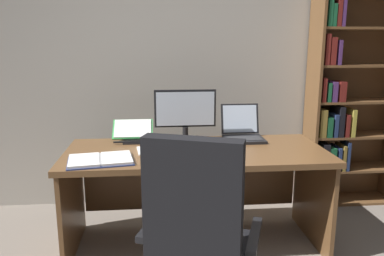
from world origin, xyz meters
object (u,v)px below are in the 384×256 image
(office_chair, at_px, (198,248))
(open_binder, at_px, (100,160))
(notepad, at_px, (148,151))
(computer_mouse, at_px, (234,153))
(pen, at_px, (151,149))
(bookshelf, at_px, (345,106))
(laptop, at_px, (243,132))
(desk, at_px, (195,172))
(monitor, at_px, (185,115))
(keyboard, at_px, (190,155))
(reading_stand_with_book, at_px, (133,131))

(office_chair, height_order, open_binder, office_chair)
(office_chair, bearing_deg, notepad, 127.11)
(computer_mouse, xyz_separation_m, pen, (-0.56, 0.16, -0.01))
(office_chair, bearing_deg, bookshelf, 65.24)
(pen, bearing_deg, open_binder, -146.90)
(laptop, bearing_deg, office_chair, -113.02)
(bookshelf, height_order, laptop, bookshelf)
(office_chair, relative_size, open_binder, 2.37)
(open_binder, xyz_separation_m, pen, (0.32, 0.21, 0.00))
(desk, height_order, computer_mouse, computer_mouse)
(monitor, xyz_separation_m, pen, (-0.26, -0.27, -0.19))
(computer_mouse, height_order, open_binder, computer_mouse)
(bookshelf, xyz_separation_m, office_chair, (-1.51, -1.53, -0.47))
(keyboard, xyz_separation_m, notepad, (-0.28, 0.16, -0.01))
(keyboard, bearing_deg, notepad, 150.37)
(monitor, xyz_separation_m, reading_stand_with_book, (-0.41, 0.05, -0.13))
(monitor, bearing_deg, reading_stand_with_book, 173.33)
(computer_mouse, bearing_deg, notepad, 164.59)
(reading_stand_with_book, height_order, notepad, reading_stand_with_book)
(monitor, bearing_deg, keyboard, -90.00)
(open_binder, bearing_deg, pen, 24.10)
(office_chair, bearing_deg, laptop, 86.80)
(computer_mouse, relative_size, pen, 0.74)
(keyboard, xyz_separation_m, computer_mouse, (0.30, 0.00, 0.01))
(desk, height_order, office_chair, office_chair)
(laptop, bearing_deg, reading_stand_with_book, 177.51)
(pen, bearing_deg, desk, 15.03)
(bookshelf, xyz_separation_m, computer_mouse, (-1.19, -0.86, -0.16))
(laptop, distance_m, open_binder, 1.15)
(bookshelf, relative_size, open_binder, 4.29)
(keyboard, height_order, open_binder, same)
(desk, bearing_deg, reading_stand_with_book, 153.14)
(office_chair, height_order, monitor, monitor)
(office_chair, bearing_deg, pen, 125.85)
(keyboard, relative_size, open_binder, 0.93)
(notepad, bearing_deg, keyboard, -29.63)
(office_chair, height_order, keyboard, office_chair)
(pen, bearing_deg, laptop, 21.51)
(open_binder, bearing_deg, desk, 15.78)
(office_chair, distance_m, pen, 0.92)
(reading_stand_with_book, bearing_deg, open_binder, -108.69)
(laptop, distance_m, keyboard, 0.64)
(bookshelf, bearing_deg, laptop, -158.19)
(computer_mouse, height_order, notepad, computer_mouse)
(laptop, relative_size, keyboard, 0.79)
(monitor, relative_size, reading_stand_with_book, 1.53)
(notepad, bearing_deg, reading_stand_with_book, 111.16)
(computer_mouse, distance_m, notepad, 0.60)
(open_binder, bearing_deg, notepad, 25.80)
(monitor, bearing_deg, desk, -73.29)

